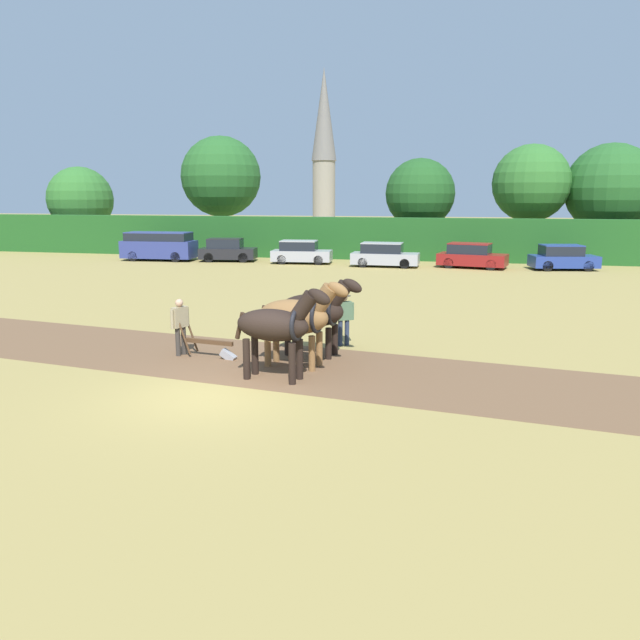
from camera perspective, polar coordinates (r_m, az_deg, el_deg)
The scene contains 21 objects.
ground_plane at distance 14.73m, azimuth -9.76°, elevation -6.81°, with size 240.00×240.00×0.00m, color #998447.
plowed_furrow_strip at distance 19.12m, azimuth -14.89°, elevation -2.78°, with size 29.94×4.43×0.01m, color brown.
hedgerow at distance 44.85m, azimuth 6.07°, elevation 7.40°, with size 72.77×1.37×2.96m, color #1E511E.
tree_far_left at distance 58.87m, azimuth -21.07°, elevation 10.24°, with size 5.58×5.58×6.93m.
tree_left at distance 54.01m, azimuth -9.04°, elevation 12.81°, with size 6.63×6.63×9.34m.
tree_center_left at distance 48.61m, azimuth 9.13°, elevation 11.34°, with size 5.24×5.24×7.25m.
tree_center at distance 48.66m, azimuth 18.76°, elevation 11.75°, with size 5.56×5.56×8.15m.
tree_center_right at distance 49.88m, azimuth 25.00°, elevation 10.87°, with size 6.31×6.31×8.16m.
church_spire at distance 73.61m, azimuth 0.36°, elevation 15.40°, with size 2.85×2.85×18.51m.
draft_horse_lead_left at distance 15.42m, azimuth -3.96°, elevation -0.53°, with size 2.64×1.10×2.44m.
draft_horse_lead_right at distance 16.59m, azimuth -2.10°, elevation 0.30°, with size 2.69×1.24×2.44m.
draft_horse_trail_left at distance 17.77m, azimuth -0.47°, elevation 0.88°, with size 2.63×1.22×2.36m.
plow at distance 17.97m, azimuth -9.73°, elevation -2.41°, with size 1.76×0.56×1.13m.
farmer_at_plow at distance 18.29m, azimuth -12.68°, elevation -0.26°, with size 0.37×0.62×1.65m.
farmer_beside_team at distance 19.01m, azimuth 2.19°, elevation 0.46°, with size 0.59×0.41×1.65m.
parked_van at distance 45.42m, azimuth -14.51°, elevation 6.58°, with size 5.17×2.22×1.99m.
parked_car_left at distance 43.94m, azimuth -8.48°, elevation 6.32°, with size 4.07×2.36×1.59m.
parked_car_center_left at distance 42.11m, azimuth -1.76°, elevation 6.19°, with size 4.11×2.09×1.54m.
parked_car_center at distance 40.37m, azimuth 5.89°, elevation 5.91°, with size 4.29×1.75×1.54m.
parked_car_center_right at distance 40.62m, azimuth 13.68°, elevation 5.70°, with size 4.49×2.66×1.56m.
parked_car_right at distance 41.25m, azimuth 21.32°, elevation 5.31°, with size 4.20×2.52×1.54m.
Camera 1 is at (5.55, -12.86, 4.56)m, focal length 35.00 mm.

